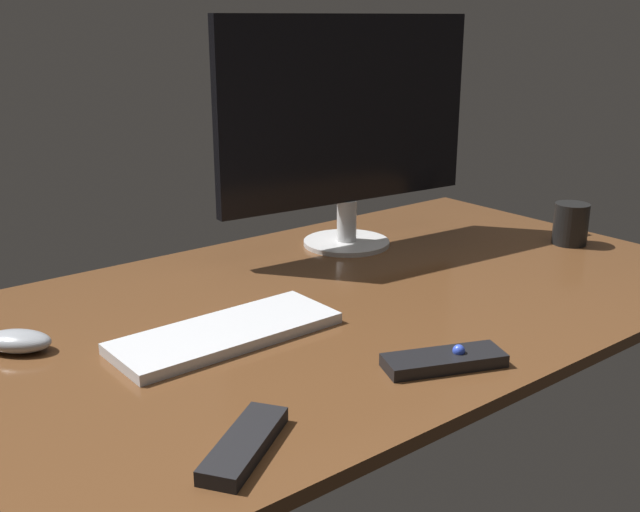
{
  "coord_description": "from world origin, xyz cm",
  "views": [
    {
      "loc": [
        -84.77,
        -97.1,
        50.07
      ],
      "look_at": [
        -2.79,
        6.47,
        8.0
      ],
      "focal_mm": 42.2,
      "sensor_mm": 36.0,
      "label": 1
    }
  ],
  "objects_px": {
    "computer_mouse": "(18,341)",
    "coffee_mug": "(571,224)",
    "monitor": "(348,122)",
    "media_remote": "(444,360)",
    "keyboard": "(227,333)",
    "tv_remote": "(245,444)"
  },
  "relations": [
    {
      "from": "keyboard",
      "to": "computer_mouse",
      "type": "height_order",
      "value": "computer_mouse"
    },
    {
      "from": "coffee_mug",
      "to": "tv_remote",
      "type": "bearing_deg",
      "value": -165.78
    },
    {
      "from": "keyboard",
      "to": "media_remote",
      "type": "distance_m",
      "value": 0.34
    },
    {
      "from": "tv_remote",
      "to": "coffee_mug",
      "type": "distance_m",
      "value": 1.05
    },
    {
      "from": "computer_mouse",
      "to": "tv_remote",
      "type": "bearing_deg",
      "value": -29.55
    },
    {
      "from": "computer_mouse",
      "to": "coffee_mug",
      "type": "bearing_deg",
      "value": 36.41
    },
    {
      "from": "monitor",
      "to": "coffee_mug",
      "type": "relative_size",
      "value": 6.69
    },
    {
      "from": "monitor",
      "to": "coffee_mug",
      "type": "distance_m",
      "value": 0.54
    },
    {
      "from": "tv_remote",
      "to": "media_remote",
      "type": "bearing_deg",
      "value": -32.6
    },
    {
      "from": "monitor",
      "to": "coffee_mug",
      "type": "xyz_separation_m",
      "value": [
        0.39,
        -0.3,
        -0.22
      ]
    },
    {
      "from": "monitor",
      "to": "keyboard",
      "type": "xyz_separation_m",
      "value": [
        -0.48,
        -0.27,
        -0.26
      ]
    },
    {
      "from": "tv_remote",
      "to": "coffee_mug",
      "type": "relative_size",
      "value": 1.76
    },
    {
      "from": "monitor",
      "to": "tv_remote",
      "type": "xyz_separation_m",
      "value": [
        -0.63,
        -0.56,
        -0.26
      ]
    },
    {
      "from": "computer_mouse",
      "to": "media_remote",
      "type": "distance_m",
      "value": 0.64
    },
    {
      "from": "keyboard",
      "to": "computer_mouse",
      "type": "relative_size",
      "value": 3.45
    },
    {
      "from": "computer_mouse",
      "to": "tv_remote",
      "type": "distance_m",
      "value": 0.46
    },
    {
      "from": "monitor",
      "to": "media_remote",
      "type": "xyz_separation_m",
      "value": [
        -0.28,
        -0.55,
        -0.26
      ]
    },
    {
      "from": "media_remote",
      "to": "tv_remote",
      "type": "height_order",
      "value": "media_remote"
    },
    {
      "from": "tv_remote",
      "to": "keyboard",
      "type": "bearing_deg",
      "value": 27.92
    },
    {
      "from": "media_remote",
      "to": "computer_mouse",
      "type": "bearing_deg",
      "value": 159.29
    },
    {
      "from": "keyboard",
      "to": "coffee_mug",
      "type": "xyz_separation_m",
      "value": [
        0.87,
        -0.03,
        0.04
      ]
    },
    {
      "from": "keyboard",
      "to": "computer_mouse",
      "type": "distance_m",
      "value": 0.31
    }
  ]
}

